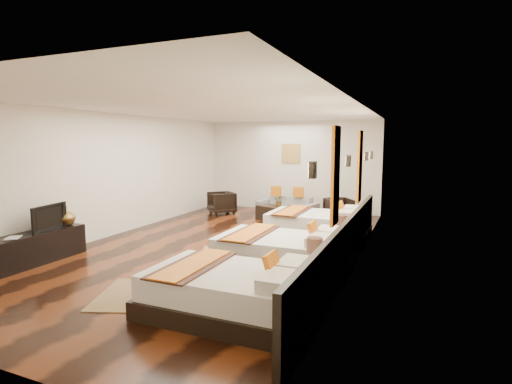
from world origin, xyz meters
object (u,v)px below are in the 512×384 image
at_px(bed_mid, 284,252).
at_px(book, 6,238).
at_px(bed_far, 319,225).
at_px(nightstand_b, 341,242).
at_px(tv_console, 35,248).
at_px(sofa, 287,205).
at_px(nightstand_a, 314,275).
at_px(armchair_left, 222,203).
at_px(armchair_right, 339,209).
at_px(table_plant, 279,201).
at_px(coffee_table, 275,213).
at_px(bed_near, 235,292).
at_px(figurine, 66,216).
at_px(tv, 46,218).

distance_m(bed_mid, book, 4.62).
relative_size(bed_far, nightstand_b, 2.84).
bearing_deg(tv_console, sofa, 67.35).
xyz_separation_m(nightstand_a, sofa, (-2.32, 5.81, -0.02)).
relative_size(armchair_left, armchair_right, 1.07).
distance_m(armchair_left, table_plant, 1.99).
bearing_deg(armchair_left, bed_mid, -8.05).
relative_size(bed_mid, nightstand_a, 2.74).
bearing_deg(coffee_table, armchair_left, 169.07).
xyz_separation_m(coffee_table, table_plant, (0.11, 0.04, 0.35)).
bearing_deg(bed_far, table_plant, 134.83).
relative_size(bed_near, nightstand_b, 2.79).
distance_m(nightstand_a, nightstand_b, 2.00).
relative_size(bed_near, figurine, 6.12).
bearing_deg(armchair_right, nightstand_b, -113.33).
height_order(tv_console, book, book).
bearing_deg(sofa, table_plant, -72.41).
xyz_separation_m(sofa, armchair_left, (-1.84, -0.69, 0.06)).
bearing_deg(bed_far, coffee_table, 137.54).
bearing_deg(figurine, tv_console, -90.00).
height_order(figurine, armchair_right, figurine).
xyz_separation_m(bed_far, sofa, (-1.57, 2.49, -0.03)).
bearing_deg(nightstand_b, tv_console, -153.29).
height_order(bed_mid, armchair_right, bed_mid).
bearing_deg(bed_near, book, -179.93).
bearing_deg(bed_mid, book, -155.63).
height_order(figurine, armchair_left, figurine).
xyz_separation_m(tv_console, tv, (0.05, 0.21, 0.51)).
bearing_deg(bed_mid, nightstand_a, -50.26).
relative_size(bed_far, tv, 2.71).
distance_m(bed_far, tv, 5.52).
bearing_deg(tv_console, armchair_left, 82.05).
distance_m(nightstand_a, table_plant, 5.28).
bearing_deg(bed_near, armchair_left, 119.20).
xyz_separation_m(book, sofa, (2.63, 6.81, -0.30)).
distance_m(nightstand_a, tv_console, 4.97).
xyz_separation_m(armchair_left, coffee_table, (1.84, -0.36, -0.13)).
height_order(nightstand_a, nightstand_b, nightstand_a).
height_order(bed_far, figurine, figurine).
bearing_deg(table_plant, tv_console, -117.37).
bearing_deg(tv, sofa, -33.15).
bearing_deg(bed_near, bed_far, 89.99).
height_order(book, table_plant, table_plant).
distance_m(bed_near, nightstand_a, 1.25).
bearing_deg(coffee_table, bed_mid, -67.84).
height_order(tv_console, tv, tv).
bearing_deg(tv, bed_mid, -84.33).
height_order(sofa, table_plant, table_plant).
bearing_deg(sofa, bed_mid, -60.68).
distance_m(bed_far, table_plant, 2.09).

